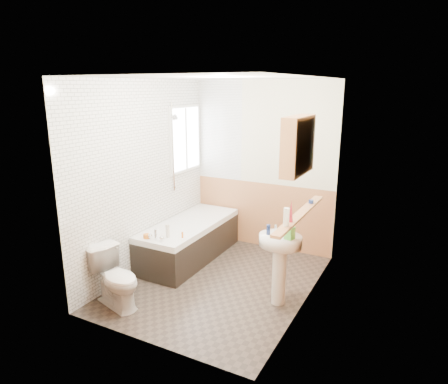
{
  "coord_description": "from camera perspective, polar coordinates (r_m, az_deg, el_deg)",
  "views": [
    {
      "loc": [
        2.19,
        -4.04,
        2.41
      ],
      "look_at": [
        0.0,
        0.15,
        1.15
      ],
      "focal_mm": 32.0,
      "sensor_mm": 36.0,
      "label": 1
    }
  ],
  "objects": [
    {
      "name": "black_jar",
      "position": [
        4.69,
        12.33,
        -1.35
      ],
      "size": [
        0.08,
        0.08,
        0.04
      ],
      "primitive_type": "cylinder",
      "rotation": [
        0.0,
        0.0,
        -0.39
      ],
      "color": "navy",
      "rests_on": "pine_shelf"
    },
    {
      "name": "shower_riser",
      "position": [
        5.69,
        -7.26,
        7.35
      ],
      "size": [
        0.11,
        0.08,
        1.26
      ],
      "color": "silver",
      "rests_on": "wall_left"
    },
    {
      "name": "pine_shelf",
      "position": [
        4.32,
        10.84,
        -3.14
      ],
      "size": [
        0.1,
        1.52,
        0.03
      ],
      "primitive_type": "cube",
      "color": "#BF7D4E",
      "rests_on": "wall_right"
    },
    {
      "name": "toilet",
      "position": [
        4.72,
        -15.14,
        -11.81
      ],
      "size": [
        0.75,
        0.54,
        0.66
      ],
      "primitive_type": "imported",
      "rotation": [
        0.0,
        0.0,
        1.29
      ],
      "color": "white",
      "rests_on": "floor"
    },
    {
      "name": "window",
      "position": [
        6.0,
        -5.51,
        7.58
      ],
      "size": [
        0.03,
        0.79,
        0.99
      ],
      "color": "white",
      "rests_on": "wall_left"
    },
    {
      "name": "blue_gel",
      "position": [
        5.14,
        -8.06,
        -5.54
      ],
      "size": [
        0.05,
        0.04,
        0.17
      ],
      "primitive_type": "cube",
      "rotation": [
        0.0,
        0.0,
        -0.23
      ],
      "color": "silver",
      "rests_on": "bathtub"
    },
    {
      "name": "ceiling",
      "position": [
        4.6,
        -0.9,
        16.05
      ],
      "size": [
        2.8,
        2.8,
        0.0
      ],
      "primitive_type": "plane",
      "rotation": [
        3.14,
        0.0,
        0.0
      ],
      "color": "white",
      "rests_on": "ground"
    },
    {
      "name": "wall_front",
      "position": [
        3.61,
        -11.57,
        -4.1
      ],
      "size": [
        2.2,
        0.02,
        2.5
      ],
      "primitive_type": "cube",
      "color": "beige",
      "rests_on": "ground"
    },
    {
      "name": "cream_jar",
      "position": [
        5.18,
        -11.0,
        -6.22
      ],
      "size": [
        0.1,
        0.1,
        0.05
      ],
      "primitive_type": "cylinder",
      "rotation": [
        0.0,
        0.0,
        0.28
      ],
      "color": "orange",
      "rests_on": "bathtub"
    },
    {
      "name": "green_bottle",
      "position": [
        3.99,
        9.55,
        -2.7
      ],
      "size": [
        0.05,
        0.05,
        0.22
      ],
      "primitive_type": "cone",
      "rotation": [
        0.0,
        0.0,
        0.04
      ],
      "color": "maroon",
      "rests_on": "pine_shelf"
    },
    {
      "name": "medicine_cabinet",
      "position": [
        4.05,
        10.5,
        6.59
      ],
      "size": [
        0.16,
        0.64,
        0.58
      ],
      "color": "#BF7D4E",
      "rests_on": "wall_right"
    },
    {
      "name": "wall_right",
      "position": [
        4.34,
        12.17,
        -0.92
      ],
      "size": [
        0.02,
        2.8,
        2.5
      ],
      "primitive_type": "cube",
      "color": "beige",
      "rests_on": "ground"
    },
    {
      "name": "sink",
      "position": [
        4.53,
        7.98,
        -8.93
      ],
      "size": [
        0.48,
        0.39,
        0.93
      ],
      "rotation": [
        0.0,
        0.0,
        0.17
      ],
      "color": "white",
      "rests_on": "floor"
    },
    {
      "name": "soap_bottle",
      "position": [
        4.33,
        9.34,
        -6.07
      ],
      "size": [
        0.14,
        0.22,
        0.09
      ],
      "primitive_type": "imported",
      "rotation": [
        0.0,
        0.0,
        -0.24
      ],
      "color": "#59C647",
      "rests_on": "sink"
    },
    {
      "name": "wall_back",
      "position": [
        5.99,
        5.61,
        3.67
      ],
      "size": [
        2.2,
        0.02,
        2.5
      ],
      "primitive_type": "cube",
      "color": "beige",
      "rests_on": "ground"
    },
    {
      "name": "floor",
      "position": [
        5.19,
        -0.79,
        -12.76
      ],
      "size": [
        2.8,
        2.8,
        0.0
      ],
      "primitive_type": "plane",
      "color": "#302722",
      "rests_on": "ground"
    },
    {
      "name": "orange_bottle",
      "position": [
        5.12,
        -5.96,
        -6.12
      ],
      "size": [
        0.03,
        0.03,
        0.08
      ],
      "primitive_type": "cylinder",
      "rotation": [
        0.0,
        0.0,
        -0.17
      ],
      "color": "orange",
      "rests_on": "bathtub"
    },
    {
      "name": "clear_bottle",
      "position": [
        4.42,
        6.35,
        -5.38
      ],
      "size": [
        0.05,
        0.05,
        0.11
      ],
      "primitive_type": "cylinder",
      "rotation": [
        0.0,
        0.0,
        -0.16
      ],
      "color": "navy",
      "rests_on": "sink"
    },
    {
      "name": "wainscot_front",
      "position": [
        3.93,
        -10.79,
        -14.41
      ],
      "size": [
        2.2,
        0.01,
        1.0
      ],
      "primitive_type": "cube",
      "color": "#BF7D4E",
      "rests_on": "wall_front"
    },
    {
      "name": "wainscot_right",
      "position": [
        4.6,
        11.39,
        -9.91
      ],
      "size": [
        0.01,
        2.8,
        1.0
      ],
      "primitive_type": "cube",
      "color": "#BF7D4E",
      "rests_on": "wall_right"
    },
    {
      "name": "foam_can",
      "position": [
        3.87,
        8.89,
        -3.57
      ],
      "size": [
        0.07,
        0.07,
        0.18
      ],
      "primitive_type": "cylinder",
      "rotation": [
        0.0,
        0.0,
        -0.24
      ],
      "color": "silver",
      "rests_on": "pine_shelf"
    },
    {
      "name": "tile_return_back",
      "position": [
        6.19,
        -0.65,
        8.8
      ],
      "size": [
        0.75,
        0.01,
        1.5
      ],
      "primitive_type": "cube",
      "color": "white",
      "rests_on": "wall_back"
    },
    {
      "name": "wainscot_back",
      "position": [
        6.15,
        5.36,
        -3.23
      ],
      "size": [
        2.2,
        0.01,
        1.0
      ],
      "primitive_type": "cube",
      "color": "#BF7D4E",
      "rests_on": "wall_back"
    },
    {
      "name": "tile_cladding_left",
      "position": [
        5.33,
        -11.19,
        2.06
      ],
      "size": [
        0.01,
        2.8,
        2.5
      ],
      "primitive_type": "cube",
      "color": "white",
      "rests_on": "wall_left"
    },
    {
      "name": "bathtub",
      "position": [
        5.78,
        -4.95,
        -6.73
      ],
      "size": [
        0.7,
        1.75,
        0.68
      ],
      "color": "black",
      "rests_on": "floor"
    },
    {
      "name": "wall_left",
      "position": [
        5.34,
        -11.38,
        2.09
      ],
      "size": [
        0.02,
        2.8,
        2.5
      ],
      "primitive_type": "cube",
      "color": "beige",
      "rests_on": "ground"
    }
  ]
}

